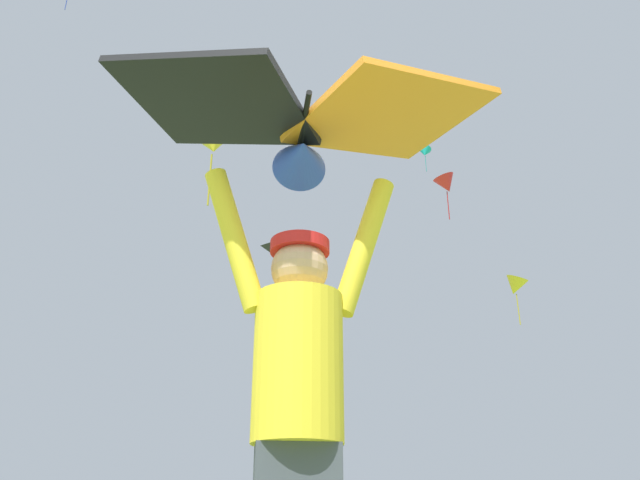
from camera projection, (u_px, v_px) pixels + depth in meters
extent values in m
cylinder|color=yellow|center=(298.00, 367.00, 2.44)|extent=(0.40, 0.40, 0.56)
sphere|color=tan|center=(300.00, 269.00, 2.60)|extent=(0.23, 0.23, 0.23)
cylinder|color=red|center=(300.00, 248.00, 2.64)|extent=(0.28, 0.28, 0.05)
cylinder|color=yellow|center=(364.00, 245.00, 2.68)|extent=(0.29, 0.14, 0.62)
cylinder|color=yellow|center=(234.00, 239.00, 2.62)|extent=(0.29, 0.14, 0.62)
cylinder|color=black|center=(301.00, 137.00, 2.86)|extent=(0.15, 0.63, 0.02)
cube|color=orange|center=(389.00, 115.00, 2.85)|extent=(0.98, 0.95, 0.19)
cube|color=black|center=(216.00, 102.00, 2.77)|extent=(0.88, 0.80, 0.19)
cone|color=blue|center=(301.00, 156.00, 2.82)|extent=(0.27, 0.24, 0.24)
cone|color=yellow|center=(213.00, 141.00, 18.66)|extent=(1.72, 1.76, 1.20)
cylinder|color=#A4921C|center=(210.00, 179.00, 18.14)|extent=(0.05, 0.05, 1.63)
pyramid|color=black|center=(285.00, 243.00, 13.00)|extent=(1.10, 1.10, 0.29)
cone|color=yellow|center=(515.00, 286.00, 29.18)|extent=(1.44, 1.38, 1.23)
cylinder|color=#A4921C|center=(518.00, 309.00, 28.73)|extent=(0.04, 0.04, 1.42)
cone|color=#19B2AD|center=(425.00, 152.00, 35.85)|extent=(0.74, 0.81, 0.78)
cylinder|color=#117C79|center=(426.00, 164.00, 35.55)|extent=(0.03, 0.03, 0.96)
cone|color=red|center=(446.00, 184.00, 29.97)|extent=(1.41, 1.39, 1.24)
cylinder|color=maroon|center=(448.00, 205.00, 29.51)|extent=(0.04, 0.04, 1.42)
pyramid|color=red|center=(229.00, 222.00, 38.18)|extent=(0.95, 0.94, 0.26)
cylinder|color=#203595|center=(67.00, 0.00, 26.18)|extent=(0.03, 0.03, 1.00)
cone|color=orange|center=(335.00, 443.00, 10.39)|extent=(0.28, 0.24, 0.24)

